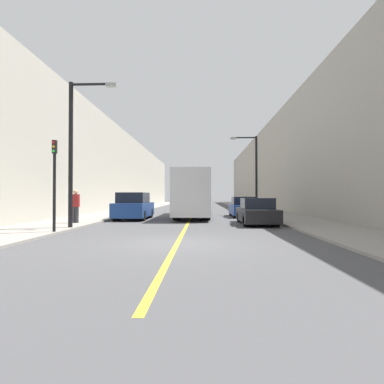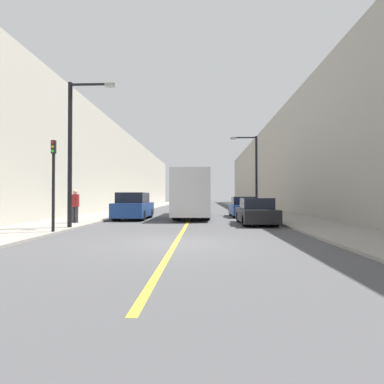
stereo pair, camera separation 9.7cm
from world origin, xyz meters
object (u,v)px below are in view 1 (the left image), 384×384
at_px(car_right_near, 257,212).
at_px(traffic_light, 54,181).
at_px(bus, 193,194).
at_px(street_lamp_right, 254,169).
at_px(pedestrian, 75,206).
at_px(street_lamp_left, 75,144).
at_px(parked_suv_left, 134,207).
at_px(car_right_mid, 243,208).

bearing_deg(car_right_near, traffic_light, -153.38).
relative_size(bus, street_lamp_right, 1.60).
bearing_deg(street_lamp_right, pedestrian, -141.19).
bearing_deg(street_lamp_left, parked_suv_left, 77.40).
xyz_separation_m(bus, street_lamp_right, (5.03, 2.66, 2.08)).
relative_size(street_lamp_left, traffic_light, 1.81).
relative_size(bus, car_right_near, 2.46).
distance_m(bus, pedestrian, 9.02).
bearing_deg(street_lamp_left, car_right_mid, 44.64).
height_order(parked_suv_left, pedestrian, pedestrian).
height_order(bus, traffic_light, traffic_light).
bearing_deg(bus, car_right_mid, 3.32).
height_order(car_right_mid, street_lamp_left, street_lamp_left).
xyz_separation_m(car_right_mid, street_lamp_left, (-9.12, -9.00, 3.32)).
bearing_deg(car_right_mid, bus, -176.68).
relative_size(car_right_near, traffic_light, 1.12).
xyz_separation_m(car_right_mid, traffic_light, (-9.22, -10.74, 1.49)).
height_order(street_lamp_right, pedestrian, street_lamp_right).
distance_m(parked_suv_left, car_right_mid, 8.23).
xyz_separation_m(car_right_near, street_lamp_right, (1.33, 8.61, 3.18)).
height_order(parked_suv_left, street_lamp_right, street_lamp_right).
distance_m(bus, street_lamp_left, 10.51).
bearing_deg(pedestrian, traffic_light, -77.94).
relative_size(bus, parked_suv_left, 2.35).
distance_m(parked_suv_left, street_lamp_left, 7.09).
bearing_deg(street_lamp_right, traffic_light, -128.38).
distance_m(car_right_mid, traffic_light, 14.23).
height_order(car_right_mid, traffic_light, traffic_light).
relative_size(street_lamp_right, pedestrian, 3.57).
relative_size(car_right_mid, street_lamp_left, 0.62).
distance_m(bus, street_lamp_right, 6.06).
bearing_deg(car_right_near, bus, 121.90).
xyz_separation_m(car_right_near, pedestrian, (-9.98, -0.48, 0.39)).
xyz_separation_m(parked_suv_left, car_right_mid, (7.74, 2.81, -0.15)).
xyz_separation_m(bus, car_right_near, (3.70, -5.95, -1.09)).
distance_m(street_lamp_left, pedestrian, 3.90).
bearing_deg(traffic_light, street_lamp_right, 51.62).
xyz_separation_m(parked_suv_left, street_lamp_right, (8.96, 5.26, 3.00)).
distance_m(bus, parked_suv_left, 4.79).
relative_size(car_right_mid, traffic_light, 1.12).
bearing_deg(street_lamp_right, car_right_mid, -116.57).
bearing_deg(bus, traffic_light, -117.21).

